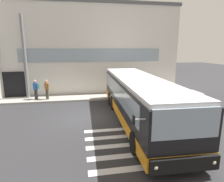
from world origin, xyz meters
The scene contains 8 objects.
ground_plane centered at (0.00, 0.00, -0.01)m, with size 80.00×90.00×0.02m, color #2B2B2D.
bay_paint_stripes centered at (2.00, -4.20, 0.00)m, with size 4.40×3.96×0.01m.
terminal_building centered at (-0.68, 11.58, 4.32)m, with size 20.80×13.80×8.66m.
boarding_curb centered at (0.00, 4.80, 0.07)m, with size 23.00×2.00×0.15m, color #9E9B93.
entry_support_column centered at (-4.79, 5.40, 3.66)m, with size 0.28×0.28×7.02m, color slate.
bus_main_foreground centered at (3.15, -1.30, 1.34)m, with size 3.39×11.48×2.70m.
passenger_near_column centered at (-3.97, 4.72, 1.11)m, with size 0.51×0.51×1.68m.
passenger_by_doorway centered at (-3.05, 4.53, 1.08)m, with size 0.41×0.47×1.68m.
Camera 1 is at (-0.43, -12.13, 4.40)m, focal length 30.76 mm.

